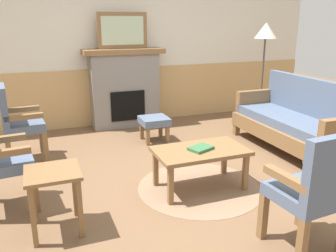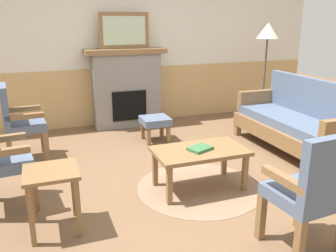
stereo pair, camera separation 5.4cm
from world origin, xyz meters
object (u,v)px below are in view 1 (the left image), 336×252
Objects in this scene: framed_picture at (123,31)px; couch at (293,122)px; floor_lamp_by_couch at (265,37)px; armchair_by_window_left at (17,120)px; footstool at (154,122)px; fireplace at (125,87)px; armchair_front_left at (314,187)px; coffee_table at (200,154)px; book_on_table at (201,148)px; side_table at (53,184)px.

couch is at bearing -47.03° from framed_picture.
armchair_by_window_left is at bearing -174.13° from floor_lamp_by_couch.
fireplace is at bearing 101.63° from footstool.
floor_lamp_by_couch is at bearing 60.79° from armchair_front_left.
couch is 1.78m from coffee_table.
floor_lamp_by_couch is (2.09, 1.91, 1.00)m from book_on_table.
floor_lamp_by_couch is at bearing 31.39° from side_table.
side_table is at bearing -115.23° from fireplace.
side_table is at bearing -128.86° from footstool.
fireplace reaches higher than armchair_by_window_left.
armchair_by_window_left is 1.78× the size of side_table.
framed_picture is at bearing 96.88° from armchair_front_left.
framed_picture is 3.33m from side_table.
book_on_table is 1.64m from footstool.
armchair_front_left reaches higher than book_on_table.
couch is 1.84× the size of armchair_front_left.
couch is 4.50× the size of footstool.
side_table is (-1.53, -1.89, 0.15)m from footstool.
coffee_table is 1.75× the size of side_table.
couch is at bearing -106.96° from floor_lamp_by_couch.
side_table is (-3.16, -0.87, 0.04)m from couch.
armchair_front_left reaches higher than coffee_table.
book_on_table reaches higher than footstool.
armchair_front_left is (0.46, -3.82, -0.11)m from fireplace.
fireplace is at bearing 32.74° from armchair_by_window_left.
book_on_table reaches higher than coffee_table.
couch is 1.88× the size of coffee_table.
fireplace reaches higher than side_table.
framed_picture is at bearing 101.63° from footstool.
book_on_table is at bearing -40.30° from armchair_by_window_left.
coffee_table is 0.07m from book_on_table.
fireplace reaches higher than coffee_table.
coffee_table is 1.62m from footstool.
coffee_table is 0.98× the size of armchair_front_left.
armchair_front_left is at bearing -84.69° from footstool.
fireplace is 2.70m from couch.
side_table is 0.33× the size of floor_lamp_by_couch.
couch is at bearing 19.68° from book_on_table.
framed_picture reaches higher than coffee_table.
footstool is 0.73× the size of side_table.
book_on_table is 0.24× the size of armchair_by_window_left.
footstool is 0.41× the size of armchair_front_left.
armchair_by_window_left is at bearing 127.24° from armchair_front_left.
framed_picture reaches higher than armchair_front_left.
book_on_table is (0.14, -2.57, -0.20)m from fireplace.
footstool is 0.41× the size of armchair_by_window_left.
book_on_table is 1.50m from side_table.
footstool is (0.04, 1.61, -0.10)m from coffee_table.
framed_picture is 3.98m from armchair_front_left.
armchair_by_window_left is at bearing 140.08° from coffee_table.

